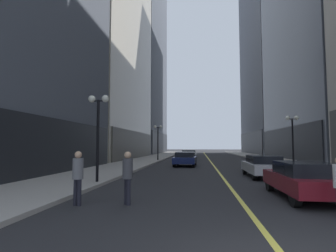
{
  "coord_description": "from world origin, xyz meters",
  "views": [
    {
      "loc": [
        -1.44,
        -4.22,
        1.91
      ],
      "look_at": [
        -5.18,
        28.94,
        4.34
      ],
      "focal_mm": 28.83,
      "sensor_mm": 36.0,
      "label": 1
    }
  ],
  "objects_px": {
    "car_navy": "(185,158)",
    "car_grey": "(189,155)",
    "pedestrian_in_grey_suit": "(78,174)",
    "car_silver": "(263,165)",
    "street_lamp_left_near": "(98,119)",
    "car_maroon": "(303,179)",
    "street_lamp_left_far": "(158,135)",
    "pedestrian_with_orange_bag": "(128,174)",
    "street_lamp_right_mid": "(292,130)"
  },
  "relations": [
    {
      "from": "car_navy",
      "to": "car_grey",
      "type": "height_order",
      "value": "same"
    },
    {
      "from": "pedestrian_in_grey_suit",
      "to": "car_silver",
      "type": "bearing_deg",
      "value": 47.93
    },
    {
      "from": "car_grey",
      "to": "street_lamp_left_near",
      "type": "bearing_deg",
      "value": -99.09
    },
    {
      "from": "car_navy",
      "to": "street_lamp_left_near",
      "type": "distance_m",
      "value": 13.15
    },
    {
      "from": "car_maroon",
      "to": "street_lamp_left_far",
      "type": "distance_m",
      "value": 24.3
    },
    {
      "from": "pedestrian_with_orange_bag",
      "to": "street_lamp_right_mid",
      "type": "relative_size",
      "value": 0.39
    },
    {
      "from": "car_silver",
      "to": "car_grey",
      "type": "xyz_separation_m",
      "value": [
        -5.1,
        19.11,
        0.0
      ]
    },
    {
      "from": "car_navy",
      "to": "pedestrian_in_grey_suit",
      "type": "height_order",
      "value": "pedestrian_in_grey_suit"
    },
    {
      "from": "car_grey",
      "to": "pedestrian_with_orange_bag",
      "type": "bearing_deg",
      "value": -92.21
    },
    {
      "from": "car_navy",
      "to": "pedestrian_with_orange_bag",
      "type": "xyz_separation_m",
      "value": [
        -1.08,
        -16.55,
        0.28
      ]
    },
    {
      "from": "street_lamp_left_far",
      "to": "street_lamp_right_mid",
      "type": "bearing_deg",
      "value": -36.08
    },
    {
      "from": "car_maroon",
      "to": "street_lamp_left_near",
      "type": "relative_size",
      "value": 0.98
    },
    {
      "from": "street_lamp_left_far",
      "to": "street_lamp_left_near",
      "type": "bearing_deg",
      "value": -90.0
    },
    {
      "from": "car_silver",
      "to": "pedestrian_with_orange_bag",
      "type": "bearing_deg",
      "value": -126.76
    },
    {
      "from": "car_grey",
      "to": "street_lamp_left_far",
      "type": "distance_m",
      "value": 5.49
    },
    {
      "from": "car_silver",
      "to": "pedestrian_in_grey_suit",
      "type": "height_order",
      "value": "pedestrian_in_grey_suit"
    },
    {
      "from": "car_grey",
      "to": "pedestrian_with_orange_bag",
      "type": "xyz_separation_m",
      "value": [
        -1.06,
        -27.35,
        0.28
      ]
    },
    {
      "from": "car_silver",
      "to": "street_lamp_left_near",
      "type": "relative_size",
      "value": 1.01
    },
    {
      "from": "pedestrian_in_grey_suit",
      "to": "street_lamp_left_far",
      "type": "height_order",
      "value": "street_lamp_left_far"
    },
    {
      "from": "car_silver",
      "to": "street_lamp_left_far",
      "type": "distance_m",
      "value": 18.39
    },
    {
      "from": "car_grey",
      "to": "car_navy",
      "type": "bearing_deg",
      "value": -89.87
    },
    {
      "from": "car_silver",
      "to": "car_grey",
      "type": "height_order",
      "value": "same"
    },
    {
      "from": "car_silver",
      "to": "street_lamp_left_far",
      "type": "xyz_separation_m",
      "value": [
        -8.81,
        15.94,
        2.54
      ]
    },
    {
      "from": "pedestrian_in_grey_suit",
      "to": "street_lamp_left_near",
      "type": "height_order",
      "value": "street_lamp_left_near"
    },
    {
      "from": "car_navy",
      "to": "pedestrian_in_grey_suit",
      "type": "distance_m",
      "value": 17.06
    },
    {
      "from": "street_lamp_right_mid",
      "to": "car_grey",
      "type": "bearing_deg",
      "value": 126.06
    },
    {
      "from": "car_maroon",
      "to": "car_navy",
      "type": "bearing_deg",
      "value": 108.54
    },
    {
      "from": "street_lamp_left_far",
      "to": "pedestrian_with_orange_bag",
      "type": "bearing_deg",
      "value": -83.75
    },
    {
      "from": "street_lamp_left_far",
      "to": "pedestrian_in_grey_suit",
      "type": "bearing_deg",
      "value": -87.46
    },
    {
      "from": "car_navy",
      "to": "street_lamp_left_far",
      "type": "height_order",
      "value": "street_lamp_left_far"
    },
    {
      "from": "street_lamp_left_far",
      "to": "street_lamp_right_mid",
      "type": "distance_m",
      "value": 15.84
    },
    {
      "from": "pedestrian_in_grey_suit",
      "to": "car_grey",
      "type": "bearing_deg",
      "value": 84.6
    },
    {
      "from": "car_grey",
      "to": "street_lamp_left_near",
      "type": "distance_m",
      "value": 23.59
    },
    {
      "from": "car_grey",
      "to": "street_lamp_right_mid",
      "type": "relative_size",
      "value": 1.0
    },
    {
      "from": "pedestrian_in_grey_suit",
      "to": "pedestrian_with_orange_bag",
      "type": "distance_m",
      "value": 1.59
    },
    {
      "from": "car_maroon",
      "to": "car_silver",
      "type": "distance_m",
      "value": 6.59
    },
    {
      "from": "car_grey",
      "to": "pedestrian_in_grey_suit",
      "type": "distance_m",
      "value": 27.79
    },
    {
      "from": "car_navy",
      "to": "car_grey",
      "type": "relative_size",
      "value": 0.93
    },
    {
      "from": "car_grey",
      "to": "pedestrian_with_orange_bag",
      "type": "relative_size",
      "value": 2.57
    },
    {
      "from": "car_silver",
      "to": "street_lamp_right_mid",
      "type": "relative_size",
      "value": 1.01
    },
    {
      "from": "street_lamp_left_near",
      "to": "street_lamp_right_mid",
      "type": "height_order",
      "value": "same"
    },
    {
      "from": "pedestrian_in_grey_suit",
      "to": "pedestrian_with_orange_bag",
      "type": "relative_size",
      "value": 1.01
    },
    {
      "from": "street_lamp_right_mid",
      "to": "car_navy",
      "type": "bearing_deg",
      "value": 169.47
    },
    {
      "from": "car_grey",
      "to": "pedestrian_with_orange_bag",
      "type": "height_order",
      "value": "pedestrian_with_orange_bag"
    },
    {
      "from": "car_navy",
      "to": "street_lamp_left_far",
      "type": "xyz_separation_m",
      "value": [
        -3.73,
        7.64,
        2.54
      ]
    },
    {
      "from": "car_navy",
      "to": "car_grey",
      "type": "bearing_deg",
      "value": 90.13
    },
    {
      "from": "car_silver",
      "to": "pedestrian_in_grey_suit",
      "type": "distance_m",
      "value": 11.52
    },
    {
      "from": "street_lamp_left_near",
      "to": "street_lamp_left_far",
      "type": "xyz_separation_m",
      "value": [
        0.0,
        19.99,
        0.0
      ]
    },
    {
      "from": "street_lamp_left_near",
      "to": "car_grey",
      "type": "bearing_deg",
      "value": 80.91
    },
    {
      "from": "car_navy",
      "to": "car_grey",
      "type": "xyz_separation_m",
      "value": [
        -0.02,
        10.81,
        0.0
      ]
    }
  ]
}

